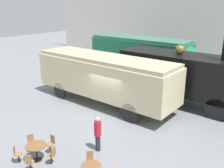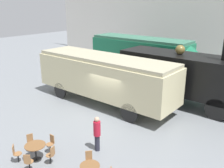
{
  "view_description": "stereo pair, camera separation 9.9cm",
  "coord_description": "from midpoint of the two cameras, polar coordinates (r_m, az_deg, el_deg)",
  "views": [
    {
      "loc": [
        9.41,
        -11.3,
        6.77
      ],
      "look_at": [
        -0.5,
        1.0,
        1.6
      ],
      "focal_mm": 40.0,
      "sensor_mm": 36.0,
      "label": 1
    },
    {
      "loc": [
        9.49,
        -11.24,
        6.77
      ],
      "look_at": [
        -0.5,
        1.0,
        1.6
      ],
      "focal_mm": 40.0,
      "sensor_mm": 36.0,
      "label": 2
    }
  ],
  "objects": [
    {
      "name": "visitor_person",
      "position": [
        11.96,
        -3.52,
        -11.0
      ],
      "size": [
        0.34,
        0.34,
        1.75
      ],
      "color": "#262633",
      "rests_on": "ground_plane"
    },
    {
      "name": "cafe_chair_4",
      "position": [
        12.09,
        -21.24,
        -14.46
      ],
      "size": [
        0.4,
        0.4,
        0.87
      ],
      "rotation": [
        0.0,
        0.0,
        7.21
      ],
      "color": "black",
      "rests_on": "ground_plane"
    },
    {
      "name": "passenger_coach_vintage",
      "position": [
        17.09,
        -1.99,
        2.04
      ],
      "size": [
        10.42,
        2.89,
        3.35
      ],
      "color": "beige",
      "rests_on": "ground_plane"
    },
    {
      "name": "streamlined_locomotive",
      "position": [
        23.81,
        7.93,
        6.59
      ],
      "size": [
        11.78,
        2.81,
        3.64
      ],
      "color": "#196B47",
      "rests_on": "ground_plane"
    },
    {
      "name": "cafe_chair_6",
      "position": [
        11.54,
        -13.78,
        -15.33
      ],
      "size": [
        0.39,
        0.37,
        0.87
      ],
      "rotation": [
        0.0,
        0.0,
        9.72
      ],
      "color": "black",
      "rests_on": "ground_plane"
    },
    {
      "name": "cafe_table_mid",
      "position": [
        11.94,
        -17.2,
        -13.85
      ],
      "size": [
        0.93,
        0.93,
        0.76
      ],
      "color": "black",
      "rests_on": "ground_plane"
    },
    {
      "name": "steam_locomotive",
      "position": [
        17.73,
        16.07,
        2.36
      ],
      "size": [
        9.03,
        2.75,
        5.55
      ],
      "color": "black",
      "rests_on": "ground_plane"
    },
    {
      "name": "cafe_chair_5",
      "position": [
        11.35,
        -18.67,
        -16.45
      ],
      "size": [
        0.4,
        0.4,
        0.87
      ],
      "rotation": [
        0.0,
        0.0,
        8.47
      ],
      "color": "black",
      "rests_on": "ground_plane"
    },
    {
      "name": "ground_plane",
      "position": [
        16.19,
        -1.02,
        -6.6
      ],
      "size": [
        80.0,
        80.0,
        0.0
      ],
      "primitive_type": "plane",
      "color": "gray"
    },
    {
      "name": "cafe_chair_3",
      "position": [
        12.7,
        -18.21,
        -12.44
      ],
      "size": [
        0.39,
        0.37,
        0.87
      ],
      "rotation": [
        0.0,
        0.0,
        5.95
      ],
      "color": "black",
      "rests_on": "ground_plane"
    },
    {
      "name": "backdrop_wall",
      "position": [
        28.81,
        20.1,
        12.54
      ],
      "size": [
        44.0,
        0.15,
        9.0
      ],
      "color": "silver",
      "rests_on": "ground_plane"
    },
    {
      "name": "cafe_chair_2",
      "position": [
        10.96,
        -5.32,
        -16.81
      ],
      "size": [
        0.4,
        0.4,
        0.87
      ],
      "rotation": [
        0.0,
        0.0,
        11.82
      ],
      "color": "black",
      "rests_on": "ground_plane"
    },
    {
      "name": "cafe_chair_7",
      "position": [
        12.38,
        -13.87,
        -12.86
      ],
      "size": [
        0.36,
        0.36,
        0.87
      ],
      "rotation": [
        0.0,
        0.0,
        10.98
      ],
      "color": "black",
      "rests_on": "ground_plane"
    }
  ]
}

